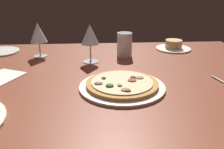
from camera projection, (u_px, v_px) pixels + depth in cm
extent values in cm
cube|color=brown|center=(103.00, 81.00, 100.04)|extent=(150.00, 110.00, 4.00)
cylinder|color=silver|center=(122.00, 87.00, 88.50)|extent=(30.44, 30.44, 1.00)
cylinder|color=#C68C47|center=(122.00, 84.00, 88.10)|extent=(25.50, 25.50, 1.20)
cylinder|color=beige|center=(122.00, 82.00, 87.82)|extent=(21.83, 21.83, 0.40)
ellipsoid|color=#AD4733|center=(132.00, 80.00, 88.33)|extent=(3.13, 3.01, 0.47)
ellipsoid|color=#937556|center=(139.00, 77.00, 90.66)|extent=(3.12, 2.68, 0.42)
ellipsoid|color=brown|center=(104.00, 78.00, 90.13)|extent=(1.70, 1.64, 0.65)
ellipsoid|color=#387033|center=(110.00, 85.00, 83.66)|extent=(2.73, 2.49, 0.75)
ellipsoid|color=brown|center=(98.00, 83.00, 85.63)|extent=(3.00, 2.25, 0.48)
ellipsoid|color=#AD4733|center=(128.00, 90.00, 79.97)|extent=(2.09, 1.50, 0.59)
ellipsoid|color=#937556|center=(120.00, 85.00, 83.95)|extent=(1.69, 1.69, 0.56)
ellipsoid|color=brown|center=(133.00, 77.00, 90.97)|extent=(2.02, 2.00, 0.60)
ellipsoid|color=#937556|center=(125.00, 89.00, 80.73)|extent=(3.00, 2.71, 0.49)
cylinder|color=white|center=(173.00, 49.00, 137.34)|extent=(18.80, 18.80, 0.80)
cylinder|color=tan|center=(174.00, 44.00, 136.40)|extent=(9.04, 9.04, 4.43)
cylinder|color=silver|center=(41.00, 56.00, 124.69)|extent=(6.61, 6.61, 0.40)
cylinder|color=silver|center=(40.00, 49.00, 123.35)|extent=(0.80, 0.80, 7.04)
cone|color=silver|center=(38.00, 32.00, 120.43)|extent=(8.30, 8.30, 9.31)
cone|color=maroon|center=(39.00, 37.00, 121.27)|extent=(3.70, 3.70, 4.62)
cylinder|color=silver|center=(91.00, 62.00, 116.39)|extent=(7.33, 7.33, 0.40)
cylinder|color=silver|center=(91.00, 53.00, 114.84)|extent=(0.80, 0.80, 8.26)
cone|color=silver|center=(90.00, 34.00, 111.75)|extent=(8.04, 8.04, 8.97)
cone|color=maroon|center=(90.00, 39.00, 112.52)|extent=(3.79, 3.79, 4.69)
cylinder|color=silver|center=(124.00, 45.00, 123.48)|extent=(7.48, 7.48, 11.76)
cylinder|color=silver|center=(124.00, 47.00, 123.99)|extent=(6.88, 6.88, 8.92)
cylinder|color=silver|center=(1.00, 52.00, 131.57)|extent=(18.80, 18.80, 0.90)
cylinder|color=silver|center=(220.00, 80.00, 94.55)|extent=(2.73, 9.36, 0.70)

